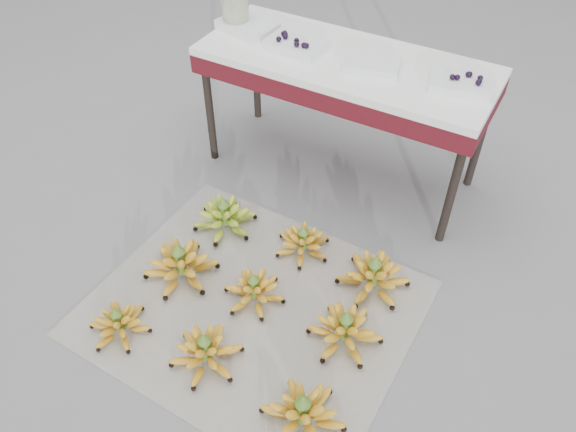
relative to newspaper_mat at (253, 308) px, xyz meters
The scene contains 17 objects.
ground 0.12m from the newspaper_mat, 150.29° to the left, with size 60.00×60.00×0.00m, color slate.
newspaper_mat is the anchor object (origin of this frame).
bunch_front_left 0.53m from the newspaper_mat, 138.18° to the right, with size 0.24×0.24×0.15m.
bunch_front_center 0.30m from the newspaper_mat, 94.05° to the right, with size 0.34×0.34×0.17m.
bunch_front_right 0.53m from the newspaper_mat, 39.19° to the right, with size 0.31×0.31×0.18m.
bunch_mid_left 0.36m from the newspaper_mat, behind, with size 0.38×0.38×0.19m.
bunch_mid_center 0.07m from the newspaper_mat, 111.59° to the left, with size 0.30×0.30×0.15m.
bunch_mid_right 0.40m from the newspaper_mat, ahead, with size 0.32×0.32×0.17m.
bunch_back_left 0.50m from the newspaper_mat, 136.58° to the left, with size 0.37×0.37×0.18m.
bunch_back_center 0.38m from the newspaper_mat, 85.52° to the left, with size 0.29×0.29×0.15m.
bunch_back_right 0.52m from the newspaper_mat, 41.99° to the left, with size 0.35×0.35×0.18m.
vendor_table 1.13m from the newspaper_mat, 94.80° to the left, with size 1.34×0.53×0.64m.
tray_far_left 1.34m from the newspaper_mat, 121.60° to the left, with size 0.30×0.24×0.04m.
tray_left 1.19m from the newspaper_mat, 108.69° to the left, with size 0.27×0.20×0.07m.
tray_right 1.16m from the newspaper_mat, 86.79° to the left, with size 0.27×0.22×0.04m.
tray_far_right 1.26m from the newspaper_mat, 66.24° to the left, with size 0.28×0.23×0.06m.
glass_jar 1.39m from the newspaper_mat, 124.18° to the left, with size 0.13×0.13×0.16m, color beige.
Camera 1 is at (0.91, -1.20, 1.87)m, focal length 35.00 mm.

